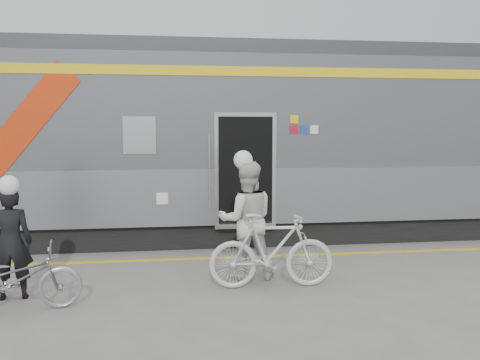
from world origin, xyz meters
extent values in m
plane|color=slate|center=(0.00, 0.00, 0.00)|extent=(90.00, 90.00, 0.00)
cube|color=black|center=(-1.26, 4.20, 0.25)|extent=(24.00, 2.70, 0.50)
cube|color=#9EA0A5|center=(-1.26, 4.20, 1.05)|extent=(24.00, 3.00, 1.10)
cube|color=slate|center=(-1.26, 4.20, 2.70)|extent=(24.00, 3.00, 2.20)
cube|color=#38383A|center=(-1.26, 4.20, 3.95)|extent=(24.00, 2.64, 0.30)
cube|color=yellow|center=(-1.26, 2.69, 3.45)|extent=(24.00, 0.02, 0.18)
cube|color=red|center=(-3.06, 2.69, 2.50)|extent=(1.96, 0.01, 2.19)
cube|color=black|center=(-1.06, 2.69, 2.25)|extent=(0.55, 0.02, 0.65)
cube|color=black|center=(0.94, 2.90, 1.55)|extent=(1.05, 0.45, 2.10)
cube|color=silver|center=(0.94, 2.69, 1.55)|extent=(1.20, 0.02, 2.25)
cylinder|color=silver|center=(0.24, 2.67, 1.55)|extent=(0.04, 0.04, 1.40)
cube|color=silver|center=(0.94, 2.65, 0.52)|extent=(1.05, 0.25, 0.06)
cube|color=yellow|center=(1.89, 2.69, 2.55)|extent=(0.16, 0.01, 0.16)
cube|color=#AF141F|center=(1.89, 2.69, 2.35)|extent=(0.16, 0.01, 0.16)
cube|color=#183E9D|center=(2.09, 2.69, 2.35)|extent=(0.16, 0.01, 0.16)
cube|color=silver|center=(2.29, 2.69, 2.35)|extent=(0.16, 0.01, 0.16)
cube|color=silver|center=(-0.66, 2.69, 1.05)|extent=(0.22, 0.01, 0.22)
cube|color=yellow|center=(0.00, 2.15, 0.00)|extent=(24.00, 0.12, 0.01)
imported|color=black|center=(-2.72, 0.34, 0.80)|extent=(0.64, 0.47, 1.60)
imported|color=#A3A6AB|center=(-2.52, -0.21, 0.44)|extent=(1.75, 0.85, 0.88)
imported|color=silver|center=(0.69, 0.88, 0.94)|extent=(0.94, 0.74, 1.87)
imported|color=beige|center=(0.99, 0.33, 0.57)|extent=(1.91, 0.60, 1.14)
sphere|color=white|center=(-2.72, 0.34, 1.74)|extent=(0.28, 0.28, 0.28)
sphere|color=white|center=(0.69, 0.88, 2.02)|extent=(0.30, 0.30, 0.30)
camera|label=1|loc=(-0.46, -6.96, 2.43)|focal=38.00mm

